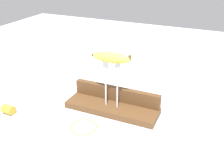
# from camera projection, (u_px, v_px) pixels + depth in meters

# --- Properties ---
(ground_plane) EXTENTS (3.00, 3.00, 0.00)m
(ground_plane) POSITION_uv_depth(u_px,v_px,m) (112.00, 110.00, 1.11)
(ground_plane) COLOR silver
(wooden_board) EXTENTS (0.39, 0.12, 0.03)m
(wooden_board) POSITION_uv_depth(u_px,v_px,m) (112.00, 108.00, 1.11)
(wooden_board) COLOR brown
(wooden_board) RESTS_ON ground
(board_backstop) EXTENTS (0.38, 0.03, 0.06)m
(board_backstop) POSITION_uv_depth(u_px,v_px,m) (117.00, 94.00, 1.13)
(board_backstop) COLOR brown
(board_backstop) RESTS_ON wooden_board
(fork_stand_center) EXTENTS (0.08, 0.01, 0.19)m
(fork_stand_center) POSITION_uv_depth(u_px,v_px,m) (111.00, 81.00, 1.05)
(fork_stand_center) COLOR silver
(fork_stand_center) RESTS_ON wooden_board
(banana_raised_center) EXTENTS (0.16, 0.05, 0.04)m
(banana_raised_center) POSITION_uv_depth(u_px,v_px,m) (111.00, 57.00, 1.00)
(banana_raised_center) COLOR #DBD147
(banana_raised_center) RESTS_ON fork_stand_center
(fork_fallen_near) EXTENTS (0.16, 0.07, 0.01)m
(fork_fallen_near) POSITION_uv_depth(u_px,v_px,m) (35.00, 81.00, 1.36)
(fork_fallen_near) COLOR silver
(fork_fallen_near) RESTS_ON ground
(banana_chunk_near) EXTENTS (0.05, 0.04, 0.04)m
(banana_chunk_near) POSITION_uv_depth(u_px,v_px,m) (8.00, 109.00, 1.09)
(banana_chunk_near) COLOR gold
(banana_chunk_near) RESTS_ON ground
(wire_coil) EXTENTS (0.10, 0.10, 0.00)m
(wire_coil) POSITION_uv_depth(u_px,v_px,m) (84.00, 127.00, 1.01)
(wire_coil) COLOR gold
(wire_coil) RESTS_ON ground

